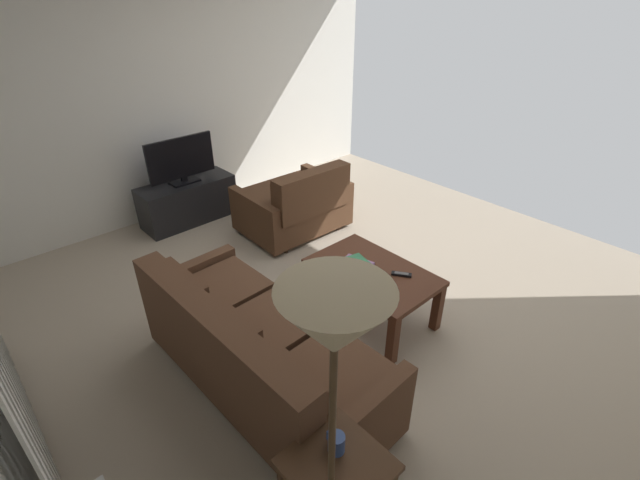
% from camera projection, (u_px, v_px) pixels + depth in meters
% --- Properties ---
extents(ground_plane, '(5.30, 5.41, 0.01)m').
position_uv_depth(ground_plane, '(346.00, 287.00, 4.18)').
color(ground_plane, tan).
extents(wall_right, '(0.12, 5.41, 2.70)m').
position_uv_depth(wall_right, '(190.00, 95.00, 5.18)').
color(wall_right, silver).
rests_on(wall_right, ground).
extents(sofa_main, '(1.95, 0.87, 0.85)m').
position_uv_depth(sofa_main, '(255.00, 350.00, 2.95)').
color(sofa_main, black).
rests_on(sofa_main, ground).
extents(loveseat_near, '(0.89, 1.14, 0.82)m').
position_uv_depth(loveseat_near, '(296.00, 204.00, 4.94)').
color(loveseat_near, black).
rests_on(loveseat_near, ground).
extents(coffee_table, '(1.03, 0.65, 0.47)m').
position_uv_depth(coffee_table, '(372.00, 277.00, 3.62)').
color(coffee_table, '#4C2819').
rests_on(coffee_table, ground).
extents(end_table, '(0.43, 0.43, 0.62)m').
position_uv_depth(end_table, '(337.00, 479.00, 2.05)').
color(end_table, '#472D1C').
rests_on(end_table, ground).
extents(floor_lamp, '(0.37, 0.37, 1.72)m').
position_uv_depth(floor_lamp, '(334.00, 348.00, 1.40)').
color(floor_lamp, '#47331E').
rests_on(floor_lamp, ground).
extents(tv_stand, '(0.44, 1.10, 0.50)m').
position_uv_depth(tv_stand, '(188.00, 201.00, 5.23)').
color(tv_stand, black).
rests_on(tv_stand, ground).
extents(flat_tv, '(0.20, 0.79, 0.52)m').
position_uv_depth(flat_tv, '(181.00, 160.00, 4.96)').
color(flat_tv, black).
rests_on(flat_tv, tv_stand).
extents(coffee_mug, '(0.10, 0.08, 0.10)m').
position_uv_depth(coffee_mug, '(336.00, 443.00, 2.02)').
color(coffee_mug, '#334C8C').
rests_on(coffee_mug, end_table).
extents(book_stack, '(0.30, 0.32, 0.12)m').
position_uv_depth(book_stack, '(353.00, 269.00, 3.49)').
color(book_stack, black).
rests_on(book_stack, coffee_table).
extents(tv_remote, '(0.16, 0.13, 0.02)m').
position_uv_depth(tv_remote, '(401.00, 274.00, 3.51)').
color(tv_remote, black).
rests_on(tv_remote, coffee_table).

